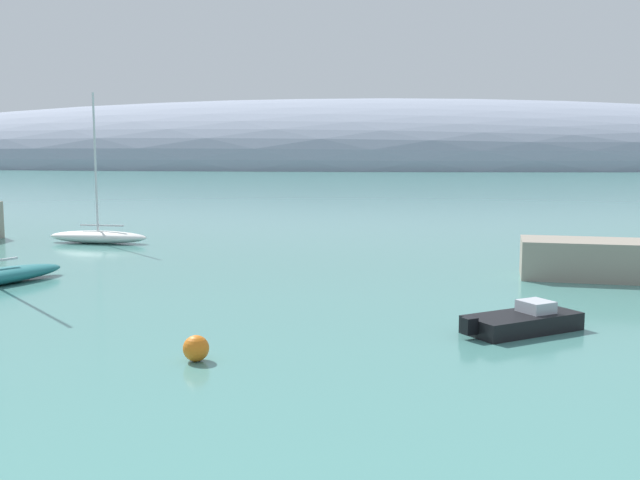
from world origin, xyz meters
The scene contains 4 objects.
distant_ridge centered at (2.10, 208.34, 0.00)m, with size 352.88×82.67×37.44m, color #8E99AD.
sailboat_white_near_shore centered at (-12.32, 40.51, 0.49)m, with size 6.73×2.41×9.56m.
motorboat_black_foreground centered at (10.44, 18.85, 0.35)m, with size 4.39×3.64×1.01m.
mooring_buoy_orange centered at (0.16, 14.54, 0.39)m, with size 0.78×0.78×0.78m, color orange.
Camera 1 is at (5.32, -6.95, 6.37)m, focal length 42.75 mm.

